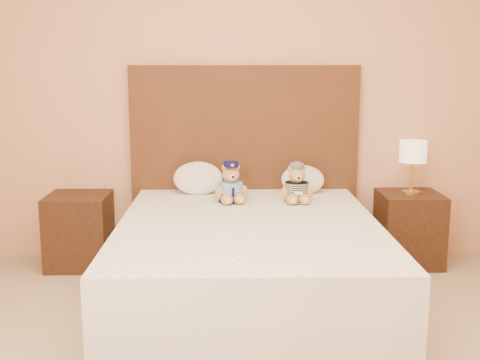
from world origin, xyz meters
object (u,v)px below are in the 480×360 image
Objects in this scene: lamp at (413,154)px; pillow_right at (303,178)px; nightstand_right at (409,229)px; teddy_prisoner at (297,184)px; pillow_left at (198,177)px; teddy_police at (231,182)px; nightstand_left at (79,230)px; bed at (249,264)px.

pillow_right is (-0.81, 0.03, -0.18)m from lamp.
nightstand_right is 0.57m from lamp.
pillow_left is (-0.71, 0.31, -0.00)m from teddy_prisoner.
pillow_left is at bearing 178.93° from nightstand_right.
pillow_right reaches higher than nightstand_right.
lamp is 1.61m from pillow_left.
pillow_right is at bearing 17.00° from teddy_police.
teddy_police is at bearing -50.02° from pillow_left.
pillow_right is at bearing 71.54° from teddy_prisoner.
teddy_prisoner is at bearing -13.20° from teddy_police.
nightstand_left is at bearing 155.70° from teddy_police.
lamp is 1.09× the size of pillow_left.
teddy_police is (1.14, -0.26, 0.42)m from nightstand_left.
lamp reaches higher than teddy_prisoner.
lamp reaches higher than pillow_left.
pillow_left is at bearing 178.93° from lamp.
bed is 0.99m from pillow_left.
bed is 3.64× the size of nightstand_left.
nightstand_left is at bearing 166.52° from teddy_prisoner.
teddy_police is at bearing -169.05° from nightstand_right.
lamp reaches higher than teddy_police.
bed is at bearing -147.38° from lamp.
nightstand_left is at bearing 180.00° from lamp.
nightstand_left is at bearing -178.98° from pillow_right.
pillow_left is at bearing 152.82° from teddy_prisoner.
lamp reaches higher than nightstand_left.
teddy_prisoner reaches higher than bed.
teddy_prisoner is (1.60, -0.28, 0.41)m from nightstand_left.
teddy_police reaches higher than teddy_prisoner.
bed is 5.44× the size of pillow_left.
teddy_police reaches higher than bed.
lamp is at bearing -1.07° from pillow_left.
bed and nightstand_right have the same top height.
lamp is at bearing 0.00° from nightstand_left.
nightstand_right is 1.70× the size of pillow_right.
nightstand_right is 1.50× the size of pillow_left.
pillow_left is (-0.25, 0.29, -0.01)m from teddy_police.
bed and nightstand_left have the same top height.
pillow_left is (0.90, 0.03, 0.40)m from nightstand_left.
teddy_prisoner is (0.35, 0.52, 0.41)m from bed.
teddy_prisoner reaches higher than nightstand_right.
lamp is at bearing 32.62° from bed.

